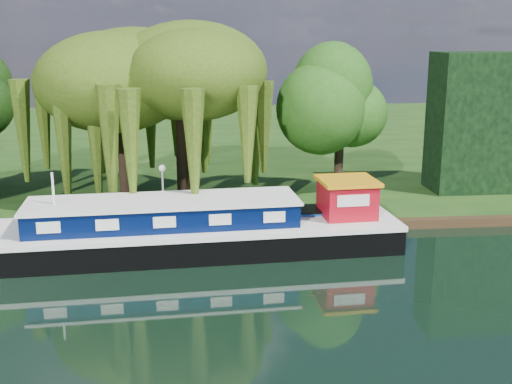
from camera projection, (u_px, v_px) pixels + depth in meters
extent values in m
plane|color=black|center=(138.00, 305.00, 23.10)|extent=(120.00, 120.00, 0.00)
cube|color=#14360E|center=(169.00, 142.00, 55.86)|extent=(120.00, 52.00, 0.45)
cube|color=black|center=(188.00, 241.00, 28.65)|extent=(19.04, 5.42, 1.25)
cube|color=silver|center=(188.00, 226.00, 28.47)|extent=(19.15, 5.51, 0.23)
cube|color=#030E33|center=(164.00, 213.00, 28.16)|extent=(11.83, 3.78, 0.99)
cube|color=silver|center=(163.00, 201.00, 28.02)|extent=(12.05, 4.00, 0.13)
cube|color=maroon|center=(347.00, 199.00, 29.41)|extent=(2.45, 2.45, 1.57)
cube|color=orange|center=(348.00, 181.00, 29.20)|extent=(2.72, 2.72, 0.17)
cylinder|color=silver|center=(54.00, 201.00, 27.24)|extent=(0.10, 0.10, 2.51)
cube|color=navy|center=(267.00, 234.00, 30.18)|extent=(11.33, 1.95, 0.85)
cube|color=navy|center=(267.00, 218.00, 29.99)|extent=(7.93, 1.46, 0.71)
cube|color=black|center=(267.00, 210.00, 29.89)|extent=(8.02, 1.55, 0.09)
cube|color=silver|center=(204.00, 224.00, 28.99)|extent=(0.57, 0.05, 0.30)
cube|color=silver|center=(248.00, 223.00, 29.18)|extent=(0.57, 0.05, 0.30)
cube|color=silver|center=(291.00, 221.00, 29.38)|extent=(0.57, 0.05, 0.30)
cube|color=silver|center=(333.00, 220.00, 29.58)|extent=(0.57, 0.05, 0.30)
cylinder|color=black|center=(124.00, 152.00, 35.54)|extent=(0.69, 0.69, 5.30)
ellipsoid|color=#31440E|center=(121.00, 82.00, 34.61)|extent=(7.40, 7.40, 4.78)
cylinder|color=black|center=(183.00, 159.00, 33.61)|extent=(0.75, 0.75, 5.30)
ellipsoid|color=#31440E|center=(181.00, 85.00, 32.68)|extent=(7.24, 7.24, 4.68)
cylinder|color=black|center=(339.00, 146.00, 36.41)|extent=(0.52, 0.52, 5.63)
ellipsoid|color=#1E4411|center=(341.00, 105.00, 35.84)|extent=(4.51, 4.51, 4.51)
cube|color=black|center=(484.00, 122.00, 37.32)|extent=(6.00, 3.00, 8.00)
cylinder|color=silver|center=(163.00, 193.00, 32.91)|extent=(0.10, 0.10, 2.20)
sphere|color=white|center=(162.00, 168.00, 32.59)|extent=(0.36, 0.36, 0.36)
cylinder|color=silver|center=(67.00, 218.00, 30.60)|extent=(0.16, 0.16, 1.00)
cylinder|color=silver|center=(213.00, 214.00, 31.26)|extent=(0.16, 0.16, 1.00)
cylinder|color=silver|center=(334.00, 210.00, 31.83)|extent=(0.16, 0.16, 1.00)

